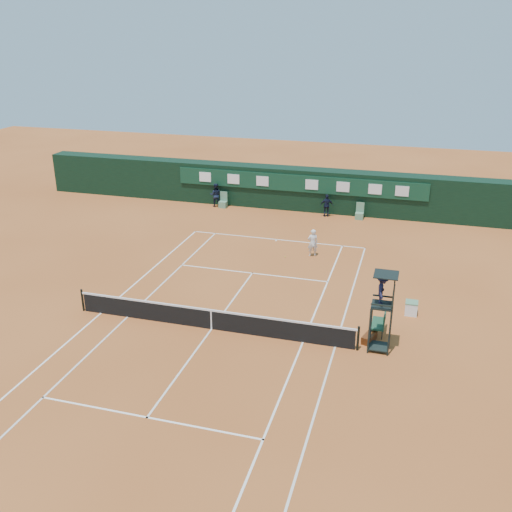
{
  "coord_description": "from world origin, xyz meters",
  "views": [
    {
      "loc": [
        8.0,
        -20.76,
        12.41
      ],
      "look_at": [
        0.32,
        6.0,
        1.2
      ],
      "focal_mm": 40.0,
      "sensor_mm": 36.0,
      "label": 1
    }
  ],
  "objects": [
    {
      "name": "ground",
      "position": [
        0.0,
        0.0,
        0.0
      ],
      "size": [
        90.0,
        90.0,
        0.0
      ],
      "primitive_type": "plane",
      "color": "#B25D2A",
      "rests_on": "ground"
    },
    {
      "name": "court_lines",
      "position": [
        0.0,
        0.0,
        0.01
      ],
      "size": [
        11.05,
        23.85,
        0.01
      ],
      "color": "silver",
      "rests_on": "ground"
    },
    {
      "name": "tennis_net",
      "position": [
        0.0,
        0.0,
        0.51
      ],
      "size": [
        12.9,
        0.1,
        1.1
      ],
      "color": "black",
      "rests_on": "ground"
    },
    {
      "name": "back_wall",
      "position": [
        0.0,
        18.74,
        1.51
      ],
      "size": [
        40.0,
        1.65,
        3.0
      ],
      "color": "black",
      "rests_on": "ground"
    },
    {
      "name": "linesman_chair_left",
      "position": [
        -5.5,
        17.48,
        0.32
      ],
      "size": [
        0.55,
        0.5,
        1.15
      ],
      "color": "#588767",
      "rests_on": "ground"
    },
    {
      "name": "linesman_chair_right",
      "position": [
        4.5,
        17.48,
        0.32
      ],
      "size": [
        0.55,
        0.5,
        1.15
      ],
      "color": "#598866",
      "rests_on": "ground"
    },
    {
      "name": "umpire_chair",
      "position": [
        7.22,
        0.29,
        2.46
      ],
      "size": [
        0.96,
        0.95,
        3.42
      ],
      "color": "black",
      "rests_on": "ground"
    },
    {
      "name": "player_bench",
      "position": [
        7.19,
        1.69,
        0.6
      ],
      "size": [
        0.56,
        1.2,
        1.1
      ],
      "color": "#1B442B",
      "rests_on": "ground"
    },
    {
      "name": "tennis_bag",
      "position": [
        6.8,
        0.86,
        0.17
      ],
      "size": [
        0.63,
        0.96,
        0.33
      ],
      "primitive_type": "cube",
      "rotation": [
        0.0,
        0.0,
        -0.3
      ],
      "color": "black",
      "rests_on": "ground"
    },
    {
      "name": "cooler",
      "position": [
        8.42,
        3.88,
        0.33
      ],
      "size": [
        0.57,
        0.57,
        0.65
      ],
      "color": "white",
      "rests_on": "ground"
    },
    {
      "name": "tennis_ball",
      "position": [
        1.19,
        9.14,
        0.03
      ],
      "size": [
        0.06,
        0.06,
        0.06
      ],
      "primitive_type": "sphere",
      "color": "gold",
      "rests_on": "ground"
    },
    {
      "name": "player",
      "position": [
        2.64,
        9.81,
        0.82
      ],
      "size": [
        0.7,
        0.6,
        1.63
      ],
      "primitive_type": "imported",
      "rotation": [
        0.0,
        0.0,
        3.56
      ],
      "color": "silver",
      "rests_on": "ground"
    },
    {
      "name": "ball_kid_left",
      "position": [
        -6.12,
        17.58,
        0.87
      ],
      "size": [
        0.97,
        0.83,
        1.74
      ],
      "primitive_type": "imported",
      "rotation": [
        0.0,
        0.0,
        3.36
      ],
      "color": "black",
      "rests_on": "ground"
    },
    {
      "name": "ball_kid_right",
      "position": [
        2.2,
        17.43,
        0.8
      ],
      "size": [
        1.01,
        0.64,
        1.6
      ],
      "primitive_type": "imported",
      "rotation": [
        0.0,
        0.0,
        3.43
      ],
      "color": "black",
      "rests_on": "ground"
    }
  ]
}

